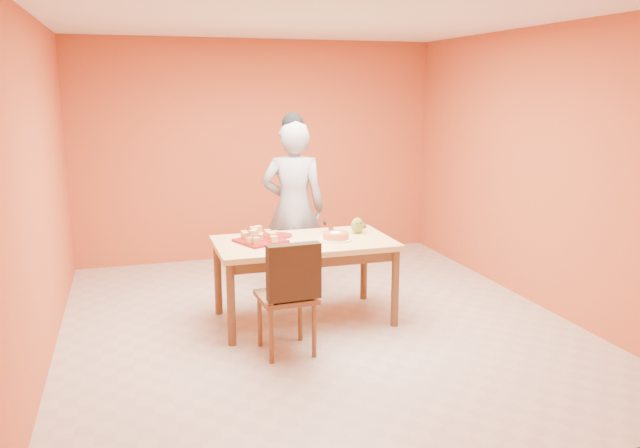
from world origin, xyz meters
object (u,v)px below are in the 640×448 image
object	(u,v)px
dining_chair	(287,294)
checker_tin	(360,226)
red_dinner_plate	(280,236)
magenta_glass	(358,226)
dining_table	(304,250)
sponge_cake	(336,236)
person	(294,209)
pastry_platter	(261,241)
egg_ornament	(357,225)

from	to	relation	value
dining_chair	checker_tin	world-z (taller)	dining_chair
red_dinner_plate	magenta_glass	distance (m)	0.77
dining_table	magenta_glass	bearing A→B (deg)	19.06
dining_chair	sponge_cake	xyz separation A→B (m)	(0.62, 0.61, 0.30)
person	pastry_platter	bearing A→B (deg)	71.72
person	magenta_glass	xyz separation A→B (m)	(0.48, -0.61, -0.09)
dining_table	person	xyz separation A→B (m)	(0.12, 0.81, 0.23)
dining_table	person	size ratio (longest dim) A/B	0.89
dining_chair	egg_ornament	xyz separation A→B (m)	(0.90, 0.80, 0.34)
pastry_platter	checker_tin	size ratio (longest dim) A/B	3.31
dining_chair	sponge_cake	bearing A→B (deg)	41.75
person	sponge_cake	distance (m)	0.90
pastry_platter	checker_tin	xyz separation A→B (m)	(1.07, 0.29, 0.01)
pastry_platter	dining_chair	bearing A→B (deg)	-85.69
red_dinner_plate	egg_ornament	size ratio (longest dim) A/B	1.55
dining_chair	pastry_platter	distance (m)	0.78
dining_chair	magenta_glass	bearing A→B (deg)	40.47
egg_ornament	magenta_glass	xyz separation A→B (m)	(0.03, 0.07, -0.02)
checker_tin	dining_chair	bearing A→B (deg)	-134.76
dining_table	red_dinner_plate	distance (m)	0.30
egg_ornament	pastry_platter	bearing A→B (deg)	161.64
dining_chair	sponge_cake	world-z (taller)	dining_chair
dining_chair	checker_tin	xyz separation A→B (m)	(1.01, 1.02, 0.28)
dining_table	magenta_glass	world-z (taller)	magenta_glass
dining_chair	pastry_platter	size ratio (longest dim) A/B	2.55
sponge_cake	egg_ornament	world-z (taller)	egg_ornament
person	egg_ornament	distance (m)	0.82
pastry_platter	egg_ornament	size ratio (longest dim) A/B	2.50
pastry_platter	egg_ornament	world-z (taller)	egg_ornament
dining_table	red_dinner_plate	size ratio (longest dim) A/B	6.88
red_dinner_plate	dining_table	bearing A→B (deg)	-52.77
checker_tin	red_dinner_plate	bearing A→B (deg)	-171.57
egg_ornament	sponge_cake	bearing A→B (deg)	-168.17
pastry_platter	red_dinner_plate	distance (m)	0.27
person	sponge_cake	world-z (taller)	person
checker_tin	dining_table	bearing A→B (deg)	-152.76
magenta_glass	checker_tin	bearing A→B (deg)	59.78
sponge_cake	dining_chair	bearing A→B (deg)	-135.35
pastry_platter	checker_tin	distance (m)	1.11
sponge_cake	person	bearing A→B (deg)	100.73
magenta_glass	checker_tin	world-z (taller)	magenta_glass
person	egg_ornament	xyz separation A→B (m)	(0.45, -0.68, -0.06)
dining_table	magenta_glass	distance (m)	0.65
magenta_glass	egg_ornament	bearing A→B (deg)	-112.27
egg_ornament	magenta_glass	bearing A→B (deg)	45.02
pastry_platter	magenta_glass	xyz separation A→B (m)	(0.99, 0.15, 0.04)
dining_table	egg_ornament	bearing A→B (deg)	13.12
dining_table	egg_ornament	xyz separation A→B (m)	(0.57, 0.13, 0.17)
dining_chair	checker_tin	distance (m)	1.47
dining_table	person	world-z (taller)	person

